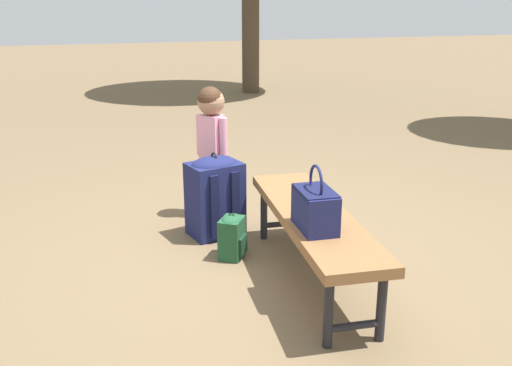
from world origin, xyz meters
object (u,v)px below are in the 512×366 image
object	(u,v)px
handbag	(315,207)
child_standing	(211,131)
backpack_large	(215,194)
backpack_small	(232,235)
park_bench	(313,221)

from	to	relation	value
handbag	child_standing	size ratio (longest dim) A/B	0.36
backpack_large	backpack_small	distance (m)	0.46
handbag	backpack_large	bearing A→B (deg)	14.43
child_standing	handbag	bearing A→B (deg)	-172.08
child_standing	park_bench	bearing A→B (deg)	-166.66
handbag	backpack_large	distance (m)	1.20
park_bench	backpack_large	xyz separation A→B (m)	(0.90, 0.39, -0.08)
child_standing	backpack_large	size ratio (longest dim) A/B	1.65
handbag	child_standing	distance (m)	1.55
backpack_large	backpack_small	xyz separation A→B (m)	(-0.43, -0.01, -0.15)
backpack_small	handbag	bearing A→B (deg)	-158.17
child_standing	backpack_small	xyz separation A→B (m)	(-0.83, 0.07, -0.53)
handbag	backpack_small	distance (m)	0.87
handbag	backpack_small	world-z (taller)	handbag
handbag	backpack_large	xyz separation A→B (m)	(1.14, 0.29, -0.26)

